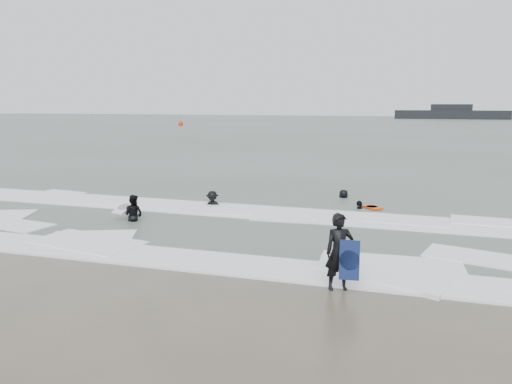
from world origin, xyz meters
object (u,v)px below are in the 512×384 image
(surfer_wading, at_px, (134,222))
(surfer_centre, at_px, (338,289))
(surfer_right_near, at_px, (360,210))
(vessel_horizon, at_px, (451,114))
(buoy, at_px, (181,124))
(surfer_right_far, at_px, (344,199))
(surfer_breaker, at_px, (213,207))

(surfer_wading, bearing_deg, surfer_centre, 154.67)
(surfer_right_near, distance_m, vessel_horizon, 129.49)
(surfer_right_near, height_order, buoy, buoy)
(surfer_right_near, distance_m, buoy, 80.94)
(surfer_right_far, bearing_deg, buoy, -112.04)
(surfer_right_far, distance_m, vessel_horizon, 127.30)
(surfer_wading, height_order, surfer_right_far, surfer_wading)
(surfer_breaker, bearing_deg, buoy, 108.35)
(surfer_right_near, bearing_deg, surfer_wading, -19.46)
(surfer_breaker, bearing_deg, surfer_right_near, 3.23)
(surfer_centre, xyz_separation_m, buoy, (-43.17, 78.40, 0.42))
(surfer_right_far, relative_size, buoy, 0.96)
(surfer_right_near, relative_size, surfer_right_far, 0.97)
(surfer_breaker, relative_size, buoy, 0.94)
(surfer_right_far, bearing_deg, surfer_centre, 43.38)
(surfer_breaker, height_order, surfer_right_far, surfer_right_far)
(surfer_wading, distance_m, buoy, 81.44)
(surfer_breaker, bearing_deg, surfer_wading, -125.60)
(surfer_centre, height_order, buoy, buoy)
(surfer_wading, height_order, buoy, buoy)
(surfer_right_near, bearing_deg, surfer_breaker, -38.68)
(surfer_right_far, bearing_deg, surfer_breaker, -19.34)
(surfer_centre, relative_size, vessel_horizon, 0.06)
(surfer_wading, relative_size, surfer_right_near, 1.05)
(surfer_breaker, distance_m, surfer_right_far, 6.41)
(surfer_breaker, xyz_separation_m, buoy, (-36.35, 70.17, 0.42))
(surfer_right_near, relative_size, vessel_horizon, 0.05)
(surfer_right_far, height_order, vessel_horizon, vessel_horizon)
(surfer_right_near, bearing_deg, vessel_horizon, -145.69)
(surfer_breaker, relative_size, vessel_horizon, 0.05)
(surfer_right_far, bearing_deg, vessel_horizon, -149.36)
(surfer_right_near, bearing_deg, surfer_right_far, -117.15)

